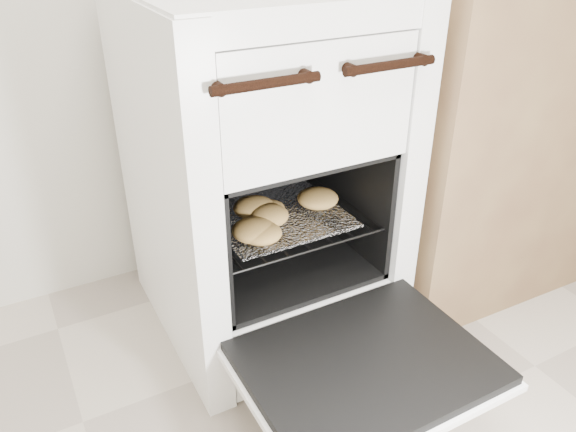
% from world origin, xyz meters
% --- Properties ---
extents(stove, '(0.54, 0.60, 0.83)m').
position_xyz_m(stove, '(0.19, 1.20, 0.41)').
color(stove, white).
rests_on(stove, ground).
extents(oven_door, '(0.49, 0.38, 0.03)m').
position_xyz_m(oven_door, '(0.19, 0.74, 0.18)').
color(oven_door, black).
rests_on(oven_door, stove).
extents(oven_rack, '(0.39, 0.38, 0.01)m').
position_xyz_m(oven_rack, '(0.19, 1.14, 0.33)').
color(oven_rack, black).
rests_on(oven_rack, stove).
extents(foil_sheet, '(0.31, 0.27, 0.01)m').
position_xyz_m(foil_sheet, '(0.19, 1.12, 0.33)').
color(foil_sheet, silver).
rests_on(foil_sheet, oven_rack).
extents(baked_rolls, '(0.34, 0.22, 0.04)m').
position_xyz_m(baked_rolls, '(0.15, 1.09, 0.36)').
color(baked_rolls, tan).
rests_on(baked_rolls, foil_sheet).
extents(counter, '(0.88, 0.59, 0.87)m').
position_xyz_m(counter, '(0.92, 1.17, 0.43)').
color(counter, brown).
rests_on(counter, ground).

